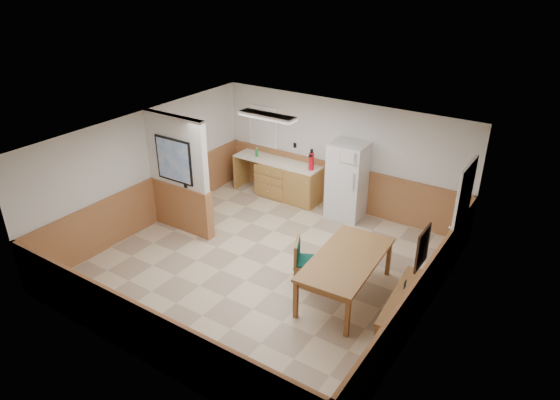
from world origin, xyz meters
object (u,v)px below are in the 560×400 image
Objects in this scene: refrigerator at (347,181)px; soap_bottle at (257,153)px; dining_bench at (403,301)px; fire_extinguisher at (311,161)px; dining_chair at (303,259)px; dining_table at (346,262)px.

refrigerator is 8.82× the size of soap_bottle.
refrigerator is at bearing 127.07° from dining_bench.
dining_bench is 8.98× the size of soap_bottle.
fire_extinguisher is (-3.28, 2.68, 0.77)m from dining_bench.
dining_bench is 4.30m from fire_extinguisher.
dining_chair is 4.04m from soap_bottle.
dining_bench is (1.06, -0.06, -0.31)m from dining_table.
dining_bench is (2.35, -2.67, -0.51)m from refrigerator.
soap_bottle is at bearing -172.02° from fire_extinguisher.
refrigerator reaches higher than dining_chair.
dining_chair reaches higher than dining_bench.
refrigerator is 2.02× the size of dining_chair.
fire_extinguisher is (-2.22, 2.62, 0.45)m from dining_table.
refrigerator reaches higher than soap_bottle.
dining_chair is at bearing -81.91° from refrigerator.
fire_extinguisher is at bearing 0.30° from soap_bottle.
fire_extinguisher reaches higher than dining_bench.
dining_table is 3.46m from fire_extinguisher.
refrigerator is 2.92m from dining_table.
refrigerator is 0.96m from fire_extinguisher.
fire_extinguisher is (-0.92, 0.01, 0.25)m from refrigerator.
refrigerator is 2.78m from dining_chair.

